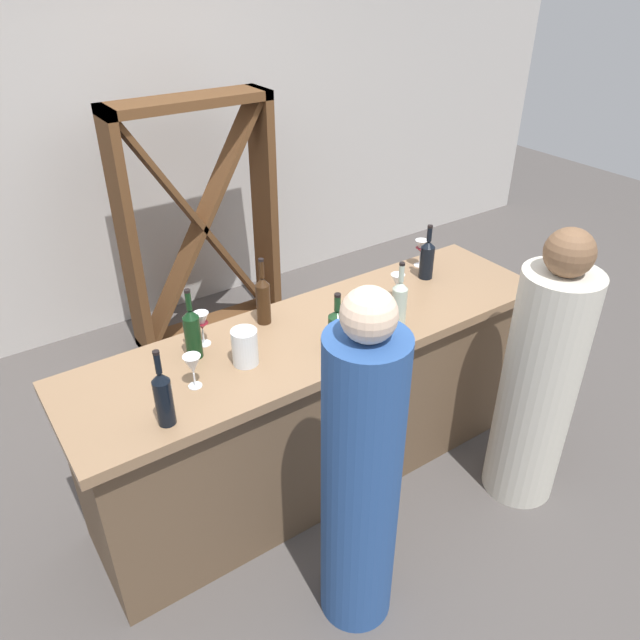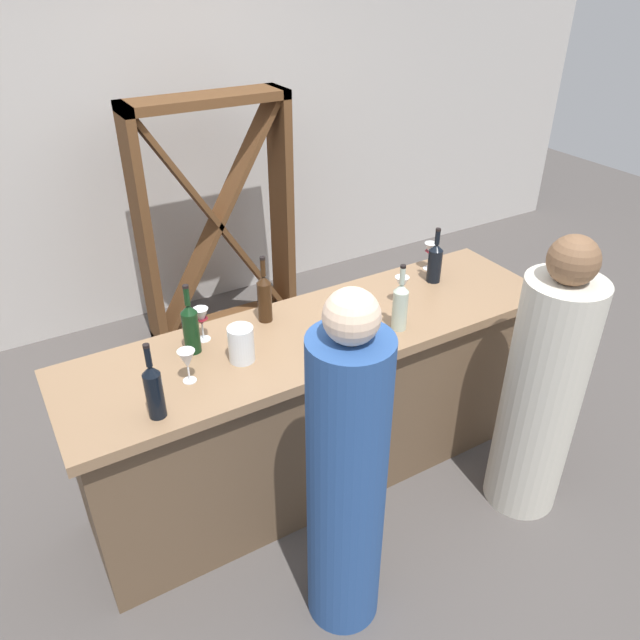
# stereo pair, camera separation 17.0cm
# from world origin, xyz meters

# --- Properties ---
(ground_plane) EXTENTS (12.00, 12.00, 0.00)m
(ground_plane) POSITION_xyz_m (0.00, 0.00, 0.00)
(ground_plane) COLOR #4C4744
(back_wall) EXTENTS (8.00, 0.10, 2.80)m
(back_wall) POSITION_xyz_m (0.00, 2.20, 1.40)
(back_wall) COLOR #BCB7B2
(back_wall) RESTS_ON ground
(bar_counter) EXTENTS (2.44, 0.67, 0.92)m
(bar_counter) POSITION_xyz_m (0.00, 0.00, 0.47)
(bar_counter) COLOR brown
(bar_counter) RESTS_ON ground
(wine_rack) EXTENTS (1.07, 0.28, 1.68)m
(wine_rack) POSITION_xyz_m (0.14, 1.65, 0.84)
(wine_rack) COLOR brown
(wine_rack) RESTS_ON ground
(wine_bottle_leftmost_near_black) EXTENTS (0.07, 0.07, 0.33)m
(wine_bottle_leftmost_near_black) POSITION_xyz_m (-0.85, -0.22, 1.05)
(wine_bottle_leftmost_near_black) COLOR black
(wine_bottle_leftmost_near_black) RESTS_ON bar_counter
(wine_bottle_second_left_dark_green) EXTENTS (0.07, 0.07, 0.33)m
(wine_bottle_second_left_dark_green) POSITION_xyz_m (-0.58, 0.13, 1.05)
(wine_bottle_second_left_dark_green) COLOR black
(wine_bottle_second_left_dark_green) RESTS_ON bar_counter
(wine_bottle_center_amber_brown) EXTENTS (0.07, 0.07, 0.34)m
(wine_bottle_center_amber_brown) POSITION_xyz_m (-0.18, 0.20, 1.05)
(wine_bottle_center_amber_brown) COLOR #331E0F
(wine_bottle_center_amber_brown) RESTS_ON bar_counter
(wine_bottle_second_right_olive_green) EXTENTS (0.08, 0.08, 0.28)m
(wine_bottle_second_right_olive_green) POSITION_xyz_m (-0.03, -0.17, 1.03)
(wine_bottle_second_right_olive_green) COLOR #193D1E
(wine_bottle_second_right_olive_green) RESTS_ON bar_counter
(wine_bottle_rightmost_clear_pale) EXTENTS (0.07, 0.07, 0.33)m
(wine_bottle_rightmost_clear_pale) POSITION_xyz_m (0.32, -0.18, 1.05)
(wine_bottle_rightmost_clear_pale) COLOR #B7C6B2
(wine_bottle_rightmost_clear_pale) RESTS_ON bar_counter
(wine_bottle_far_right_near_black) EXTENTS (0.08, 0.08, 0.30)m
(wine_bottle_far_right_near_black) POSITION_xyz_m (0.77, 0.11, 1.04)
(wine_bottle_far_right_near_black) COLOR black
(wine_bottle_far_right_near_black) RESTS_ON bar_counter
(wine_glass_near_left) EXTENTS (0.07, 0.07, 0.15)m
(wine_glass_near_left) POSITION_xyz_m (-0.67, -0.07, 1.03)
(wine_glass_near_left) COLOR white
(wine_glass_near_left) RESTS_ON bar_counter
(wine_glass_near_center) EXTENTS (0.07, 0.07, 0.15)m
(wine_glass_near_center) POSITION_xyz_m (0.48, 0.01, 1.03)
(wine_glass_near_center) COLOR white
(wine_glass_near_center) RESTS_ON bar_counter
(wine_glass_near_right) EXTENTS (0.07, 0.07, 0.16)m
(wine_glass_near_right) POSITION_xyz_m (-0.51, 0.19, 1.04)
(wine_glass_near_right) COLOR white
(wine_glass_near_right) RESTS_ON bar_counter
(wine_glass_far_left) EXTENTS (0.07, 0.07, 0.16)m
(wine_glass_far_left) POSITION_xyz_m (0.84, 0.24, 1.03)
(wine_glass_far_left) COLOR white
(wine_glass_far_left) RESTS_ON bar_counter
(water_pitcher) EXTENTS (0.11, 0.11, 0.16)m
(water_pitcher) POSITION_xyz_m (-0.42, -0.04, 1.00)
(water_pitcher) COLOR silver
(water_pitcher) RESTS_ON bar_counter
(person_left_guest) EXTENTS (0.39, 0.39, 1.57)m
(person_left_guest) POSITION_xyz_m (-0.32, -0.74, 0.73)
(person_left_guest) COLOR #284C8C
(person_left_guest) RESTS_ON ground
(person_center_guest) EXTENTS (0.37, 0.37, 1.47)m
(person_center_guest) POSITION_xyz_m (0.81, -0.67, 0.68)
(person_center_guest) COLOR beige
(person_center_guest) RESTS_ON ground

